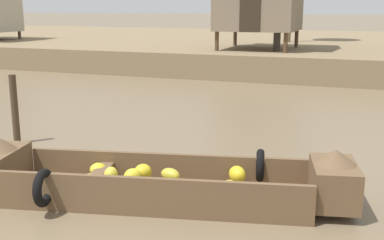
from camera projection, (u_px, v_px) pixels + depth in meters
ground_plane at (235, 116)px, 12.54m from camera, size 300.00×300.00×0.00m
riverbank_strip at (312, 48)px, 26.65m from camera, size 160.00×20.00×0.97m
banana_boat at (159, 181)px, 7.05m from camera, size 5.53×2.45×0.87m
vendor_person at (277, 28)px, 19.42m from camera, size 0.44×0.44×1.66m
mooring_post at (15, 109)px, 9.93m from camera, size 0.14×0.14×1.41m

